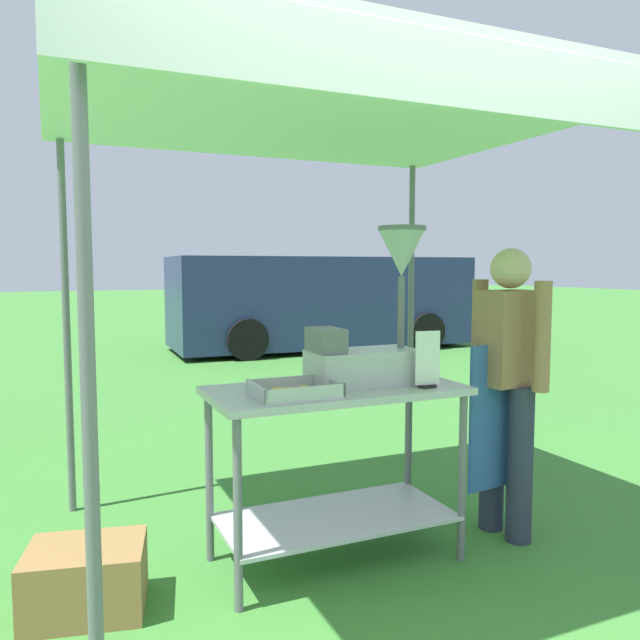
# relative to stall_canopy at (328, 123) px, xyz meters

# --- Properties ---
(ground_plane) EXTENTS (70.00, 70.00, 0.00)m
(ground_plane) POSITION_rel_stall_canopy_xyz_m (-0.06, 4.88, -2.22)
(ground_plane) COLOR #3D7F33
(stall_canopy) EXTENTS (2.63, 2.40, 2.31)m
(stall_canopy) POSITION_rel_stall_canopy_xyz_m (0.00, 0.00, 0.00)
(stall_canopy) COLOR slate
(stall_canopy) RESTS_ON ground
(donut_cart) EXTENTS (1.28, 0.62, 0.90)m
(donut_cart) POSITION_rel_stall_canopy_xyz_m (-0.00, -0.10, -1.58)
(donut_cart) COLOR #B7B7BC
(donut_cart) RESTS_ON ground
(donut_tray) EXTENTS (0.39, 0.29, 0.07)m
(donut_tray) POSITION_rel_stall_canopy_xyz_m (-0.28, -0.24, -1.30)
(donut_tray) COLOR #B7B7BC
(donut_tray) RESTS_ON donut_cart
(donut_fryer) EXTENTS (0.62, 0.28, 0.81)m
(donut_fryer) POSITION_rel_stall_canopy_xyz_m (0.21, -0.10, -1.03)
(donut_fryer) COLOR #B7B7BC
(donut_fryer) RESTS_ON donut_cart
(menu_sign) EXTENTS (0.13, 0.05, 0.29)m
(menu_sign) POSITION_rel_stall_canopy_xyz_m (0.41, -0.30, -1.19)
(menu_sign) COLOR black
(menu_sign) RESTS_ON donut_cart
(vendor) EXTENTS (0.46, 0.54, 1.61)m
(vendor) POSITION_rel_stall_canopy_xyz_m (1.00, -0.20, -1.32)
(vendor) COLOR #2D3347
(vendor) RESTS_ON ground
(supply_crate) EXTENTS (0.56, 0.48, 0.29)m
(supply_crate) POSITION_rel_stall_canopy_xyz_m (-1.20, -0.09, -2.08)
(supply_crate) COLOR olive
(supply_crate) RESTS_ON ground
(van_navy) EXTENTS (5.48, 2.21, 1.69)m
(van_navy) POSITION_rel_stall_canopy_xyz_m (3.34, 7.61, -1.34)
(van_navy) COLOR navy
(van_navy) RESTS_ON ground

